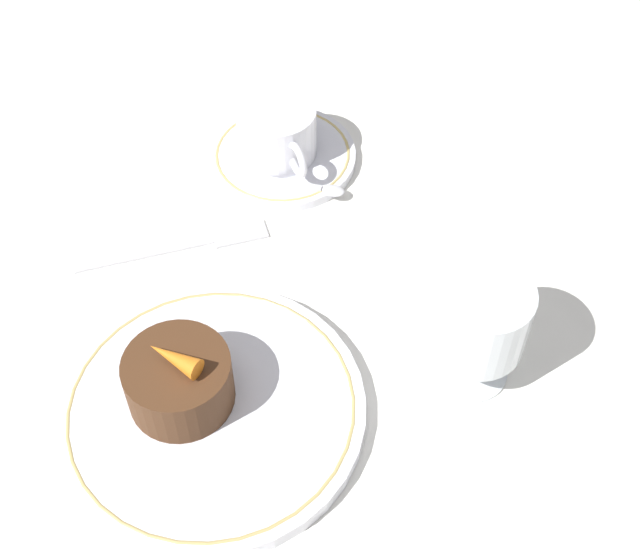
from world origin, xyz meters
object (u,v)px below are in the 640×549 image
wine_glass (479,322)px  dessert_cake (179,381)px  coffee_cup (277,131)px  dinner_plate (212,410)px  fork (194,243)px

wine_glass → dessert_cake: bearing=-107.2°
coffee_cup → wine_glass: (0.30, 0.04, 0.03)m
coffee_cup → wine_glass: wine_glass is taller
dessert_cake → coffee_cup: bearing=141.1°
dinner_plate → fork: 0.18m
dinner_plate → fork: dinner_plate is taller
dinner_plate → fork: bearing=164.0°
wine_glass → fork: (-0.23, -0.15, -0.06)m
dinner_plate → dessert_cake: 0.04m
coffee_cup → dessert_cake: coffee_cup is taller
dinner_plate → fork: size_ratio=1.36×
dinner_plate → wine_glass: wine_glass is taller
dinner_plate → wine_glass: 0.22m
dinner_plate → wine_glass: size_ratio=2.33×
wine_glass → dessert_cake: 0.23m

